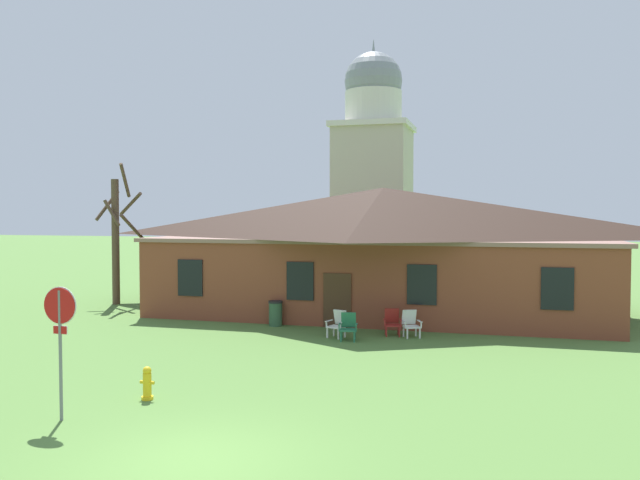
{
  "coord_description": "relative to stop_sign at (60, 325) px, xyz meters",
  "views": [
    {
      "loc": [
        5.24,
        -10.34,
        4.4
      ],
      "look_at": [
        -0.07,
        8.43,
        3.6
      ],
      "focal_mm": 36.42,
      "sensor_mm": 36.0,
      "label": 1
    }
  ],
  "objects": [
    {
      "name": "fire_hydrant",
      "position": [
        0.95,
        1.86,
        -1.66
      ],
      "size": [
        0.36,
        0.28,
        0.79
      ],
      "color": "gold",
      "rests_on": "ground"
    },
    {
      "name": "brick_building",
      "position": [
        3.76,
        17.48,
        0.8
      ],
      "size": [
        19.68,
        10.4,
        5.57
      ],
      "color": "brown",
      "rests_on": "ground"
    },
    {
      "name": "dome_tower",
      "position": [
        0.49,
        31.7,
        5.23
      ],
      "size": [
        5.18,
        5.18,
        16.14
      ],
      "color": "#BCB29E",
      "rests_on": "ground"
    },
    {
      "name": "lawn_chair_left_end",
      "position": [
        5.18,
        11.48,
        -1.53
      ],
      "size": [
        0.73,
        0.78,
        0.96
      ],
      "color": "maroon",
      "rests_on": "ground"
    },
    {
      "name": "ground_plane",
      "position": [
        3.76,
        -1.26,
        -2.03
      ],
      "size": [
        200.0,
        200.0,
        0.0
      ],
      "primitive_type": "plane",
      "color": "#517A38"
    },
    {
      "name": "trash_bin",
      "position": [
        0.47,
        12.18,
        -1.54
      ],
      "size": [
        0.56,
        0.56,
        0.98
      ],
      "color": "#335638",
      "rests_on": "ground"
    },
    {
      "name": "lawn_chair_middle",
      "position": [
        5.86,
        11.33,
        -1.53
      ],
      "size": [
        0.81,
        0.85,
        0.96
      ],
      "color": "silver",
      "rests_on": "ground"
    },
    {
      "name": "lawn_chair_near_door",
      "position": [
        3.87,
        10.12,
        -1.53
      ],
      "size": [
        0.71,
        0.75,
        0.96
      ],
      "color": "#28704C",
      "rests_on": "ground"
    },
    {
      "name": "stop_sign",
      "position": [
        0.0,
        0.0,
        0.0
      ],
      "size": [
        0.81,
        0.07,
        2.86
      ],
      "color": "slate",
      "rests_on": "ground"
    },
    {
      "name": "lawn_chair_by_porch",
      "position": [
        3.38,
        10.6,
        -1.53
      ],
      "size": [
        0.75,
        0.8,
        0.96
      ],
      "color": "silver",
      "rests_on": "ground"
    },
    {
      "name": "bare_tree_beside_building",
      "position": [
        -8.96,
        15.86,
        1.4
      ],
      "size": [
        2.11,
        2.2,
        6.8
      ],
      "color": "brown",
      "rests_on": "ground"
    }
  ]
}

